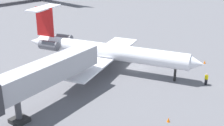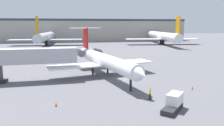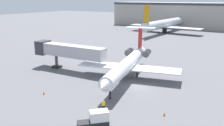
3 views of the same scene
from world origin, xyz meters
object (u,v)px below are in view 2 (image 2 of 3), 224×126
at_px(traffic_cone_near, 56,104).
at_px(regional_jet, 102,59).
at_px(jet_bridge, 17,57).
at_px(parked_airliner_west_mid, 163,36).
at_px(ground_crew_marshaller, 150,94).
at_px(baggage_tug_lead, 174,103).
at_px(traffic_cone_mid, 192,88).
at_px(parked_airliner_west_end, 46,37).

bearing_deg(traffic_cone_near, regional_jet, 63.13).
height_order(jet_bridge, parked_airliner_west_mid, parked_airliner_west_mid).
relative_size(ground_crew_marshaller, baggage_tug_lead, 0.44).
xyz_separation_m(traffic_cone_mid, parked_airliner_west_mid, (27.32, 74.20, 3.94)).
bearing_deg(parked_airliner_west_end, jet_bridge, -87.97).
relative_size(regional_jet, parked_airliner_west_mid, 0.66).
bearing_deg(ground_crew_marshaller, jet_bridge, 145.42).
distance_m(jet_bridge, traffic_cone_near, 15.79).
height_order(ground_crew_marshaller, baggage_tug_lead, baggage_tug_lead).
bearing_deg(traffic_cone_near, parked_airliner_west_end, 96.58).
xyz_separation_m(ground_crew_marshaller, parked_airliner_west_mid, (35.36, 77.37, 3.36)).
bearing_deg(parked_airliner_west_end, parked_airliner_west_mid, -5.81).
height_order(ground_crew_marshaller, parked_airliner_west_mid, parked_airliner_west_mid).
xyz_separation_m(regional_jet, jet_bridge, (-15.04, -2.13, 1.14)).
height_order(regional_jet, parked_airliner_west_end, parked_airliner_west_end).
bearing_deg(parked_airliner_west_end, traffic_cone_mid, -69.60).
xyz_separation_m(jet_bridge, ground_crew_marshaller, (19.24, -13.26, -3.54)).
bearing_deg(parked_airliner_west_mid, parked_airliner_west_end, 174.19).
height_order(jet_bridge, traffic_cone_near, jet_bridge).
bearing_deg(baggage_tug_lead, parked_airliner_west_end, 104.94).
height_order(traffic_cone_near, parked_airliner_west_end, parked_airliner_west_end).
bearing_deg(baggage_tug_lead, parked_airliner_west_mid, 67.35).
relative_size(jet_bridge, traffic_cone_mid, 33.07).
xyz_separation_m(ground_crew_marshaller, traffic_cone_near, (-12.10, -0.21, -0.58)).
bearing_deg(traffic_cone_mid, parked_airliner_west_mid, 69.78).
distance_m(ground_crew_marshaller, parked_airliner_west_end, 86.03).
xyz_separation_m(regional_jet, traffic_cone_mid, (12.24, -12.22, -2.98)).
bearing_deg(regional_jet, ground_crew_marshaller, -74.76).
bearing_deg(traffic_cone_mid, regional_jet, 135.04).
relative_size(jet_bridge, parked_airliner_west_end, 0.44).
xyz_separation_m(baggage_tug_lead, parked_airliner_west_end, (-23.20, 86.98, 3.34)).
distance_m(jet_bridge, parked_airliner_west_end, 69.96).
distance_m(regional_jet, jet_bridge, 15.24).
bearing_deg(traffic_cone_near, traffic_cone_mid, 9.54).
bearing_deg(traffic_cone_mid, parked_airliner_west_end, 110.40).
height_order(parked_airliner_west_end, parked_airliner_west_mid, parked_airliner_west_mid).
bearing_deg(ground_crew_marshaller, traffic_cone_mid, 21.55).
bearing_deg(regional_jet, jet_bridge, -171.93).
bearing_deg(baggage_tug_lead, ground_crew_marshaller, 111.37).
height_order(ground_crew_marshaller, parked_airliner_west_end, parked_airliner_west_end).
bearing_deg(ground_crew_marshaller, regional_jet, 105.24).
distance_m(parked_airliner_west_end, parked_airliner_west_mid, 57.37).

